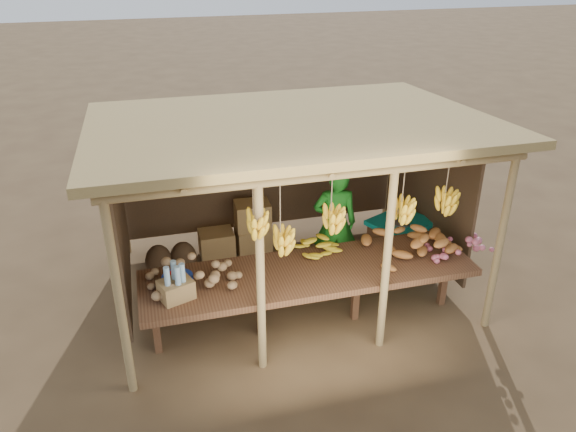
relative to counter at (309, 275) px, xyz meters
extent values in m
plane|color=brown|center=(0.00, 0.95, -0.74)|extent=(60.00, 60.00, 0.00)
cylinder|color=#9F8152|center=(-2.10, -0.55, 0.36)|extent=(0.09, 0.09, 2.20)
cylinder|color=#9F8152|center=(2.10, -0.55, 0.36)|extent=(0.09, 0.09, 2.20)
cylinder|color=#9F8152|center=(-2.10, 2.45, 0.36)|extent=(0.09, 0.09, 2.20)
cylinder|color=#9F8152|center=(2.10, 2.45, 0.36)|extent=(0.09, 0.09, 2.20)
cylinder|color=#9F8152|center=(-0.70, -0.55, 0.36)|extent=(0.09, 0.09, 2.20)
cylinder|color=#9F8152|center=(0.70, -0.55, 0.36)|extent=(0.09, 0.09, 2.20)
cylinder|color=#9F8152|center=(0.00, -0.55, 1.46)|extent=(4.40, 0.09, 0.09)
cylinder|color=#9F8152|center=(0.00, 2.45, 1.46)|extent=(4.40, 0.09, 0.09)
cube|color=#A7894E|center=(0.00, 0.95, 1.55)|extent=(4.70, 3.50, 0.28)
cube|color=#4D3723|center=(0.00, 2.43, 0.47)|extent=(4.20, 0.04, 1.98)
cube|color=#4D3723|center=(-2.08, 1.15, 0.47)|extent=(0.04, 2.40, 1.98)
cube|color=#4D3723|center=(2.08, 1.15, 0.47)|extent=(0.04, 2.40, 1.98)
cube|color=brown|center=(0.00, 0.00, 0.02)|extent=(3.90, 1.05, 0.08)
cube|color=brown|center=(-1.80, 0.00, -0.38)|extent=(0.08, 0.08, 0.72)
cube|color=brown|center=(-0.60, 0.00, -0.38)|extent=(0.08, 0.08, 0.72)
cube|color=brown|center=(0.60, 0.00, -0.38)|extent=(0.08, 0.08, 0.72)
cube|color=brown|center=(1.80, 0.00, -0.38)|extent=(0.08, 0.08, 0.72)
cylinder|color=navy|center=(-1.51, 0.08, 0.12)|extent=(0.35, 0.35, 0.12)
cube|color=olive|center=(-1.54, -0.17, 0.17)|extent=(0.41, 0.37, 0.21)
imported|color=#1A761C|center=(0.67, 1.01, 0.08)|extent=(0.66, 0.49, 1.63)
cube|color=brown|center=(1.66, 1.03, -0.41)|extent=(0.89, 0.84, 0.65)
cube|color=#0B7F7E|center=(1.66, 1.03, -0.05)|extent=(0.99, 0.94, 0.07)
cube|color=olive|center=(-0.27, 1.95, -0.52)|extent=(0.52, 0.42, 0.40)
cube|color=olive|center=(-0.27, 1.95, -0.12)|extent=(0.52, 0.42, 0.40)
cube|color=olive|center=(-0.82, 1.95, -0.52)|extent=(0.52, 0.42, 0.40)
ellipsoid|color=#4D3723|center=(-1.68, 1.72, -0.52)|extent=(0.38, 0.38, 0.51)
ellipsoid|color=#4D3723|center=(-1.33, 1.72, -0.52)|extent=(0.38, 0.38, 0.51)
camera|label=1|loc=(-1.70, -5.31, 3.52)|focal=35.00mm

